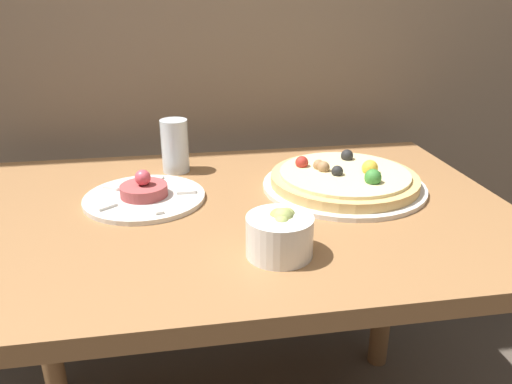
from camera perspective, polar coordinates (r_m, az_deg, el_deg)
dining_table at (r=1.05m, az=-2.36°, el=-7.20°), size 1.12×0.74×0.72m
pizza_plate at (r=1.11m, az=10.04°, el=1.36°), size 0.36×0.36×0.07m
tartare_plate at (r=1.06m, az=-12.64°, el=-0.35°), size 0.25×0.25×0.07m
small_bowl at (r=0.82m, az=2.75°, el=-4.80°), size 0.11×0.11×0.08m
drinking_glass at (r=1.20m, az=-9.25°, el=5.22°), size 0.06×0.06×0.13m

